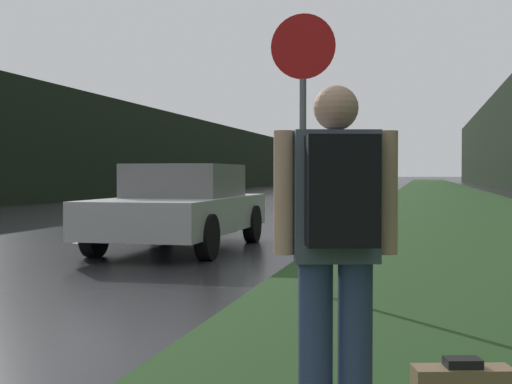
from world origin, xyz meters
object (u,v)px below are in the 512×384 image
Objects in this scene: stop_sign at (303,123)px; car_passing_near at (182,206)px; hitchhiker_with_backpack at (337,238)px; car_passing_far at (314,188)px.

stop_sign is 0.65× the size of car_passing_near.
hitchhiker_with_backpack is at bearing -78.53° from stop_sign.
hitchhiker_with_backpack is 0.39× the size of car_passing_far.
stop_sign reaches higher than hitchhiker_with_backpack.
stop_sign reaches higher than car_passing_near.
car_passing_near is 1.07× the size of car_passing_far.
stop_sign is at bearing 98.06° from car_passing_far.
car_passing_far is at bearing -90.00° from car_passing_near.
car_passing_far reaches higher than car_passing_near.
stop_sign reaches higher than car_passing_far.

